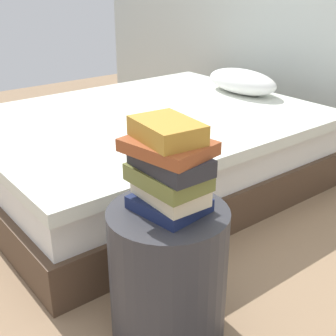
{
  "coord_description": "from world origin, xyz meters",
  "views": [
    {
      "loc": [
        1.05,
        -0.81,
        1.25
      ],
      "look_at": [
        0.0,
        0.0,
        0.66
      ],
      "focal_mm": 48.61,
      "sensor_mm": 36.0,
      "label": 1
    }
  ],
  "objects": [
    {
      "name": "book_navy",
      "position": [
        -0.01,
        0.01,
        0.53
      ],
      "size": [
        0.25,
        0.22,
        0.04
      ],
      "primitive_type": "cube",
      "rotation": [
        0.0,
        0.0,
        0.13
      ],
      "color": "#19234C",
      "rests_on": "side_table"
    },
    {
      "name": "ground_plane",
      "position": [
        0.0,
        0.0,
        0.0
      ],
      "size": [
        8.0,
        8.0,
        0.0
      ],
      "primitive_type": "plane",
      "color": "#937556"
    },
    {
      "name": "book_rust",
      "position": [
        -0.0,
        -0.0,
        0.74
      ],
      "size": [
        0.3,
        0.24,
        0.04
      ],
      "primitive_type": "cube",
      "rotation": [
        0.0,
        0.0,
        0.18
      ],
      "color": "#994723",
      "rests_on": "book_charcoal"
    },
    {
      "name": "bed",
      "position": [
        -1.07,
        0.69,
        0.23
      ],
      "size": [
        1.55,
        2.01,
        0.62
      ],
      "rotation": [
        0.0,
        0.0,
        0.01
      ],
      "color": "#4C3828",
      "rests_on": "ground_plane"
    },
    {
      "name": "book_cream",
      "position": [
        0.0,
        0.01,
        0.58
      ],
      "size": [
        0.25,
        0.16,
        0.05
      ],
      "primitive_type": "cube",
      "rotation": [
        0.0,
        0.0,
        -0.03
      ],
      "color": "beige",
      "rests_on": "book_navy"
    },
    {
      "name": "side_table",
      "position": [
        0.0,
        0.0,
        0.25
      ],
      "size": [
        0.42,
        0.42,
        0.51
      ],
      "primitive_type": "cylinder",
      "color": "#333338",
      "rests_on": "ground_plane"
    },
    {
      "name": "book_ochre",
      "position": [
        -0.01,
        0.0,
        0.79
      ],
      "size": [
        0.24,
        0.18,
        0.06
      ],
      "primitive_type": "cube",
      "rotation": [
        0.0,
        0.0,
        -0.1
      ],
      "color": "#B7842D",
      "rests_on": "book_rust"
    },
    {
      "name": "book_charcoal",
      "position": [
        0.01,
        0.0,
        0.69
      ],
      "size": [
        0.26,
        0.16,
        0.06
      ],
      "primitive_type": "cube",
      "rotation": [
        0.0,
        0.0,
        -0.0
      ],
      "color": "#28282D",
      "rests_on": "book_olive"
    },
    {
      "name": "book_olive",
      "position": [
        -0.0,
        0.0,
        0.63
      ],
      "size": [
        0.27,
        0.18,
        0.06
      ],
      "primitive_type": "cube",
      "rotation": [
        0.0,
        0.0,
        0.03
      ],
      "color": "olive",
      "rests_on": "book_cream"
    }
  ]
}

